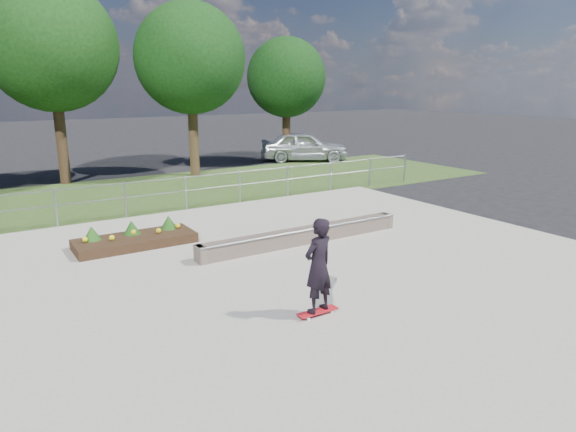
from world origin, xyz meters
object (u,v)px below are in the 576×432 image
at_px(grind_ledge, 304,235).
at_px(parked_car, 304,146).
at_px(planter_bed, 135,238).
at_px(skateboarder, 318,266).

bearing_deg(grind_ledge, parked_car, 55.78).
bearing_deg(parked_car, planter_bed, 160.81).
xyz_separation_m(planter_bed, skateboarder, (1.56, -5.96, 0.75)).
distance_m(grind_ledge, parked_car, 15.55).
bearing_deg(planter_bed, skateboarder, -75.33).
bearing_deg(grind_ledge, planter_bed, 150.03).
relative_size(planter_bed, parked_car, 0.62).
relative_size(skateboarder, parked_car, 0.38).
height_order(grind_ledge, planter_bed, planter_bed).
distance_m(grind_ledge, planter_bed, 4.39).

